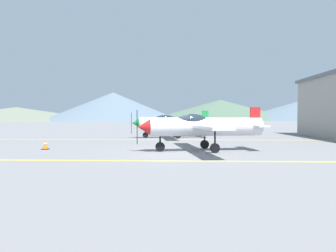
{
  "coord_description": "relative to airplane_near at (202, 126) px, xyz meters",
  "views": [
    {
      "loc": [
        0.74,
        -15.58,
        1.91
      ],
      "look_at": [
        -0.11,
        6.0,
        1.2
      ],
      "focal_mm": 30.7,
      "sensor_mm": 36.0,
      "label": 1
    }
  ],
  "objects": [
    {
      "name": "ground_plane",
      "position": [
        -1.97,
        -0.42,
        -1.38
      ],
      "size": [
        400.0,
        400.0,
        0.0
      ],
      "primitive_type": "plane",
      "color": "slate"
    },
    {
      "name": "apron_line_near",
      "position": [
        -1.97,
        -3.78,
        -1.38
      ],
      "size": [
        80.0,
        0.16,
        0.01
      ],
      "primitive_type": "cube",
      "color": "yellow",
      "rests_on": "ground_plane"
    },
    {
      "name": "apron_line_far",
      "position": [
        -1.97,
        7.51,
        -1.38
      ],
      "size": [
        80.0,
        0.16,
        0.01
      ],
      "primitive_type": "cube",
      "color": "yellow",
      "rests_on": "ground_plane"
    },
    {
      "name": "airplane_near",
      "position": [
        0.0,
        0.0,
        0.0
      ],
      "size": [
        7.17,
        8.2,
        2.45
      ],
      "color": "silver",
      "rests_on": "ground_plane"
    },
    {
      "name": "airplane_mid",
      "position": [
        -1.97,
        9.88,
        0.0
      ],
      "size": [
        7.16,
        8.2,
        2.45
      ],
      "color": "white",
      "rests_on": "ground_plane"
    },
    {
      "name": "car_sedan",
      "position": [
        -2.76,
        18.83,
        -0.54
      ],
      "size": [
        2.59,
        4.55,
        1.62
      ],
      "color": "#3372BF",
      "rests_on": "ground_plane"
    },
    {
      "name": "traffic_cone_front",
      "position": [
        -9.02,
        0.33,
        -1.09
      ],
      "size": [
        0.36,
        0.36,
        0.59
      ],
      "color": "black",
      "rests_on": "ground_plane"
    },
    {
      "name": "hill_left",
      "position": [
        -78.25,
        116.78,
        1.8
      ],
      "size": [
        85.71,
        85.71,
        6.36
      ],
      "primitive_type": "cone",
      "color": "slate",
      "rests_on": "ground_plane"
    },
    {
      "name": "hill_centerleft",
      "position": [
        -31.05,
        112.44,
        5.02
      ],
      "size": [
        61.39,
        61.39,
        12.8
      ],
      "primitive_type": "cone",
      "color": "slate",
      "rests_on": "ground_plane"
    },
    {
      "name": "hill_centerright",
      "position": [
        22.4,
        151.78,
        4.42
      ],
      "size": [
        84.24,
        84.24,
        11.61
      ],
      "primitive_type": "cone",
      "color": "#4C6651",
      "rests_on": "ground_plane"
    },
    {
      "name": "hill_right",
      "position": [
        71.43,
        140.71,
        4.99
      ],
      "size": [
        84.44,
        84.44,
        12.73
      ],
      "primitive_type": "cone",
      "color": "slate",
      "rests_on": "ground_plane"
    }
  ]
}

